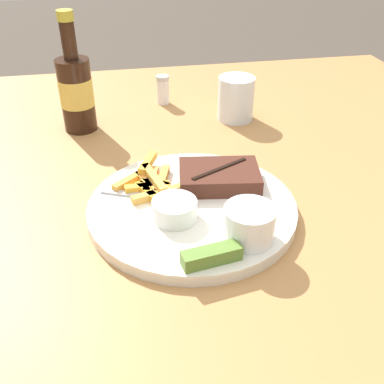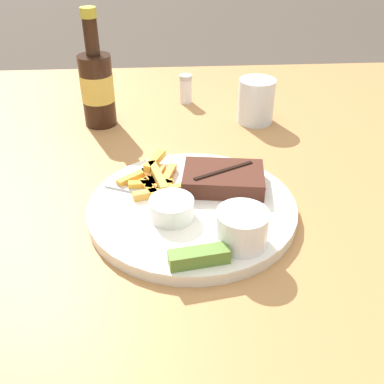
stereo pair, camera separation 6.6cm
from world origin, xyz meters
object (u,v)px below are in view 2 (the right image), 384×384
(steak_portion, at_px, (223,178))
(fork_utensil, at_px, (142,192))
(drinking_glass, at_px, (256,101))
(beer_bottle, at_px, (97,86))
(coleslaw_cup, at_px, (242,226))
(knife_utensil, at_px, (198,187))
(dinner_plate, at_px, (192,208))
(salt_shaker, at_px, (186,89))
(dipping_sauce_cup, at_px, (172,208))
(pickle_spear, at_px, (199,257))

(steak_portion, bearing_deg, fork_utensil, -174.69)
(drinking_glass, bearing_deg, beer_bottle, 178.23)
(coleslaw_cup, xyz_separation_m, knife_utensil, (-0.05, 0.13, -0.02))
(dinner_plate, xyz_separation_m, fork_utensil, (-0.08, 0.03, 0.01))
(steak_portion, xyz_separation_m, salt_shaker, (-0.04, 0.39, 0.00))
(dipping_sauce_cup, bearing_deg, drinking_glass, 62.35)
(dipping_sauce_cup, height_order, salt_shaker, salt_shaker)
(dipping_sauce_cup, relative_size, drinking_glass, 0.70)
(beer_bottle, bearing_deg, salt_shaker, 29.48)
(steak_portion, distance_m, beer_bottle, 0.37)
(pickle_spear, bearing_deg, knife_utensil, 86.03)
(knife_utensil, xyz_separation_m, salt_shaker, (0.00, 0.40, 0.01))
(steak_portion, height_order, salt_shaker, salt_shaker)
(dinner_plate, height_order, fork_utensil, fork_utensil)
(knife_utensil, relative_size, drinking_glass, 1.67)
(dinner_plate, relative_size, beer_bottle, 1.34)
(pickle_spear, relative_size, beer_bottle, 0.34)
(steak_portion, height_order, pickle_spear, steak_portion)
(coleslaw_cup, relative_size, fork_utensil, 0.54)
(steak_portion, xyz_separation_m, drinking_glass, (0.10, 0.28, 0.01))
(steak_portion, bearing_deg, dinner_plate, -139.34)
(fork_utensil, height_order, knife_utensil, knife_utensil)
(knife_utensil, bearing_deg, steak_portion, -52.93)
(dinner_plate, distance_m, steak_portion, 0.07)
(fork_utensil, bearing_deg, drinking_glass, 75.04)
(beer_bottle, bearing_deg, pickle_spear, -69.89)
(steak_portion, distance_m, knife_utensil, 0.04)
(salt_shaker, bearing_deg, drinking_glass, -39.18)
(dipping_sauce_cup, distance_m, pickle_spear, 0.10)
(pickle_spear, xyz_separation_m, drinking_glass, (0.15, 0.45, 0.02))
(dinner_plate, relative_size, pickle_spear, 3.95)
(steak_portion, bearing_deg, knife_utensil, -172.51)
(pickle_spear, distance_m, drinking_glass, 0.48)
(dinner_plate, relative_size, steak_portion, 2.30)
(dinner_plate, height_order, pickle_spear, pickle_spear)
(coleslaw_cup, xyz_separation_m, pickle_spear, (-0.06, -0.04, -0.02))
(fork_utensil, bearing_deg, pickle_spear, -41.55)
(pickle_spear, bearing_deg, coleslaw_cup, 31.79)
(dipping_sauce_cup, height_order, pickle_spear, dipping_sauce_cup)
(fork_utensil, bearing_deg, dipping_sauce_cup, -31.94)
(dinner_plate, relative_size, drinking_glass, 3.42)
(pickle_spear, xyz_separation_m, fork_utensil, (-0.08, 0.16, -0.01))
(dipping_sauce_cup, xyz_separation_m, beer_bottle, (-0.14, 0.36, 0.05))
(dipping_sauce_cup, relative_size, fork_utensil, 0.50)
(knife_utensil, bearing_deg, dinner_plate, -167.47)
(dipping_sauce_cup, relative_size, pickle_spear, 0.81)
(steak_portion, relative_size, knife_utensil, 0.89)
(fork_utensil, relative_size, knife_utensil, 0.84)
(coleslaw_cup, height_order, drinking_glass, drinking_glass)
(dinner_plate, xyz_separation_m, dipping_sauce_cup, (-0.03, -0.03, 0.03))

